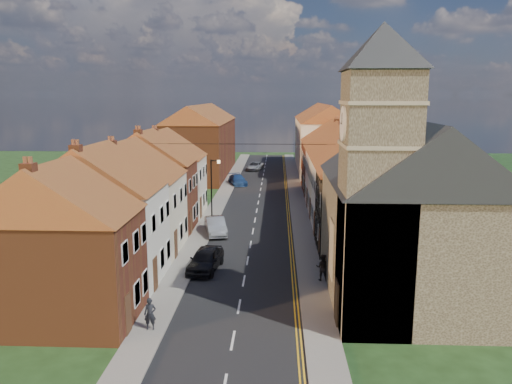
% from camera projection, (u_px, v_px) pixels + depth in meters
% --- Properties ---
extents(ground, '(160.00, 160.00, 0.00)m').
position_uv_depth(ground, '(236.00, 322.00, 26.45)').
color(ground, '#2B5323').
rests_on(ground, ground).
extents(road, '(7.00, 90.00, 0.02)m').
position_uv_depth(road, '(258.00, 203.00, 55.86)').
color(road, black).
rests_on(road, ground).
extents(pavement_left, '(1.80, 90.00, 0.12)m').
position_uv_depth(pavement_left, '(219.00, 202.00, 56.04)').
color(pavement_left, gray).
rests_on(pavement_left, ground).
extents(pavement_right, '(1.80, 90.00, 0.12)m').
position_uv_depth(pavement_right, '(298.00, 202.00, 55.67)').
color(pavement_right, gray).
rests_on(pavement_right, ground).
extents(church, '(11.25, 14.25, 15.20)m').
position_uv_depth(church, '(405.00, 203.00, 28.18)').
color(church, '#393428').
rests_on(church, ground).
extents(cottage_r_tudor, '(8.30, 5.20, 9.00)m').
position_uv_depth(cottage_r_tudor, '(372.00, 195.00, 37.65)').
color(cottage_r_tudor, beige).
rests_on(cottage_r_tudor, ground).
extents(cottage_r_white_near, '(8.30, 6.00, 9.00)m').
position_uv_depth(cottage_r_white_near, '(361.00, 182.00, 42.94)').
color(cottage_r_white_near, beige).
rests_on(cottage_r_white_near, ground).
extents(cottage_r_cream_mid, '(8.30, 5.20, 9.00)m').
position_uv_depth(cottage_r_cream_mid, '(352.00, 173.00, 48.23)').
color(cottage_r_cream_mid, beige).
rests_on(cottage_r_cream_mid, ground).
extents(cottage_r_pink, '(8.30, 6.00, 9.00)m').
position_uv_depth(cottage_r_pink, '(344.00, 165.00, 53.53)').
color(cottage_r_pink, beige).
rests_on(cottage_r_pink, ground).
extents(cottage_r_white_far, '(8.30, 5.20, 9.00)m').
position_uv_depth(cottage_r_white_far, '(338.00, 159.00, 58.82)').
color(cottage_r_white_far, brown).
rests_on(cottage_r_white_far, ground).
extents(cottage_r_cream_far, '(8.30, 6.00, 9.00)m').
position_uv_depth(cottage_r_cream_far, '(333.00, 153.00, 64.12)').
color(cottage_r_cream_far, brown).
rests_on(cottage_r_cream_far, ground).
extents(cottage_l_brick_near, '(8.30, 5.70, 8.80)m').
position_uv_depth(cottage_l_brick_near, '(56.00, 242.00, 25.76)').
color(cottage_l_brick_near, brown).
rests_on(cottage_l_brick_near, ground).
extents(cottage_l_cream, '(8.30, 6.30, 9.10)m').
position_uv_depth(cottage_l_cream, '(96.00, 213.00, 31.42)').
color(cottage_l_cream, beige).
rests_on(cottage_l_cream, ground).
extents(cottage_l_white, '(8.30, 6.90, 8.80)m').
position_uv_depth(cottage_l_white, '(126.00, 196.00, 37.72)').
color(cottage_l_white, beige).
rests_on(cottage_l_white, ground).
extents(cottage_l_brick_mid, '(8.30, 5.70, 9.10)m').
position_uv_depth(cottage_l_brick_mid, '(147.00, 180.00, 43.67)').
color(cottage_l_brick_mid, brown).
rests_on(cottage_l_brick_mid, ground).
extents(cottage_l_pink, '(8.30, 6.30, 8.80)m').
position_uv_depth(cottage_l_pink, '(162.00, 172.00, 49.39)').
color(cottage_l_pink, beige).
rests_on(cottage_l_pink, ground).
extents(block_right_far, '(8.30, 24.20, 10.50)m').
position_uv_depth(block_right_far, '(323.00, 137.00, 78.97)').
color(block_right_far, beige).
rests_on(block_right_far, ground).
extents(block_left_far, '(8.30, 24.20, 10.50)m').
position_uv_depth(block_left_far, '(202.00, 139.00, 74.86)').
color(block_left_far, brown).
rests_on(block_left_far, ground).
extents(lamppost, '(0.88, 0.15, 6.00)m').
position_uv_depth(lamppost, '(212.00, 188.00, 45.54)').
color(lamppost, black).
rests_on(lamppost, pavement_left).
extents(car_near, '(2.40, 4.78, 1.56)m').
position_uv_depth(car_near, '(205.00, 259.00, 34.21)').
color(car_near, black).
rests_on(car_near, ground).
extents(car_mid, '(2.58, 4.74, 1.48)m').
position_uv_depth(car_mid, '(215.00, 226.00, 43.08)').
color(car_mid, gray).
rests_on(car_mid, ground).
extents(car_far, '(3.20, 4.98, 1.34)m').
position_uv_depth(car_far, '(238.00, 180.00, 66.82)').
color(car_far, navy).
rests_on(car_far, ground).
extents(car_distant, '(3.03, 4.99, 1.29)m').
position_uv_depth(car_distant, '(255.00, 166.00, 79.96)').
color(car_distant, '#A7ABAE').
rests_on(car_distant, ground).
extents(pedestrian_left, '(0.65, 0.46, 1.67)m').
position_uv_depth(pedestrian_left, '(150.00, 314.00, 25.25)').
color(pedestrian_left, black).
rests_on(pedestrian_left, pavement_left).
extents(pedestrian_right, '(0.98, 0.84, 1.75)m').
position_uv_depth(pedestrian_right, '(322.00, 267.00, 31.96)').
color(pedestrian_right, black).
rests_on(pedestrian_right, pavement_right).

